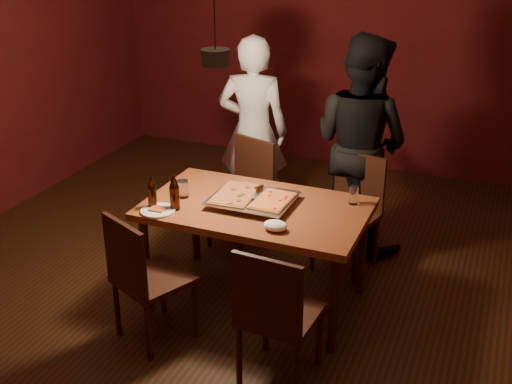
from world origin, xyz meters
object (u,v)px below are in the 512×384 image
at_px(plate_slice, 158,211).
at_px(pendant_lamp, 215,56).
at_px(beer_bottle_a, 152,192).
at_px(beer_bottle_b, 174,192).
at_px(diner_white, 253,131).
at_px(chair_far_right, 352,202).
at_px(diner_dark, 360,144).
at_px(pizza_tray, 253,201).
at_px(chair_far_left, 246,183).
at_px(chair_near_left, 141,269).
at_px(dining_table, 256,215).
at_px(chair_near_right, 275,306).

bearing_deg(plate_slice, pendant_lamp, 39.98).
bearing_deg(beer_bottle_a, beer_bottle_b, 12.18).
relative_size(diner_white, pendant_lamp, 1.51).
xyz_separation_m(chair_far_right, diner_dark, (-0.05, 0.38, 0.34)).
bearing_deg(pizza_tray, diner_dark, 65.11).
distance_m(chair_far_left, chair_near_left, 1.52).
xyz_separation_m(dining_table, chair_near_right, (0.44, -0.79, -0.14)).
xyz_separation_m(pizza_tray, plate_slice, (-0.53, -0.35, -0.01)).
bearing_deg(chair_near_right, chair_far_right, 92.33).
distance_m(chair_far_right, pizza_tray, 0.95).
distance_m(chair_far_left, pendant_lamp, 1.51).
height_order(chair_near_right, beer_bottle_b, beer_bottle_b).
height_order(dining_table, pizza_tray, pizza_tray).
bearing_deg(chair_far_right, plate_slice, 60.20).
distance_m(beer_bottle_a, pendant_lamp, 1.00).
relative_size(dining_table, plate_slice, 6.50).
bearing_deg(beer_bottle_b, chair_far_right, 47.19).
relative_size(pizza_tray, pendant_lamp, 0.50).
bearing_deg(chair_near_left, beer_bottle_b, 114.67).
bearing_deg(plate_slice, beer_bottle_a, 145.85).
bearing_deg(beer_bottle_b, chair_near_right, -29.92).
relative_size(chair_near_right, pizza_tray, 0.88).
distance_m(chair_near_right, beer_bottle_a, 1.22).
bearing_deg(dining_table, chair_far_right, 58.01).
height_order(chair_far_right, plate_slice, chair_far_right).
relative_size(beer_bottle_a, diner_white, 0.14).
bearing_deg(beer_bottle_a, diner_dark, 53.75).
bearing_deg(chair_far_right, chair_near_left, 70.74).
xyz_separation_m(plate_slice, diner_dark, (1.00, 1.49, 0.12)).
height_order(chair_near_right, pendant_lamp, pendant_lamp).
bearing_deg(chair_near_left, pizza_tray, 83.44).
bearing_deg(dining_table, diner_white, 113.35).
bearing_deg(diner_dark, plate_slice, 79.00).
distance_m(chair_near_left, diner_white, 1.99).
bearing_deg(diner_white, pendant_lamp, 91.59).
bearing_deg(dining_table, pendant_lamp, -163.91).
height_order(chair_far_left, plate_slice, chair_far_left).
bearing_deg(chair_far_left, plate_slice, 101.19).
relative_size(chair_far_right, beer_bottle_b, 2.01).
bearing_deg(diner_dark, chair_near_left, 86.86).
relative_size(beer_bottle_a, pendant_lamp, 0.21).
xyz_separation_m(dining_table, chair_far_left, (-0.42, 0.80, -0.14)).
xyz_separation_m(chair_near_left, chair_near_right, (0.91, -0.07, 0.00)).
bearing_deg(pizza_tray, dining_table, -25.91).
relative_size(dining_table, beer_bottle_b, 5.95).
bearing_deg(chair_near_right, pendant_lamp, 137.45).
bearing_deg(pizza_tray, chair_near_right, -62.54).
height_order(beer_bottle_b, diner_white, diner_white).
relative_size(chair_far_left, plate_slice, 2.30).
relative_size(chair_near_right, beer_bottle_a, 2.14).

